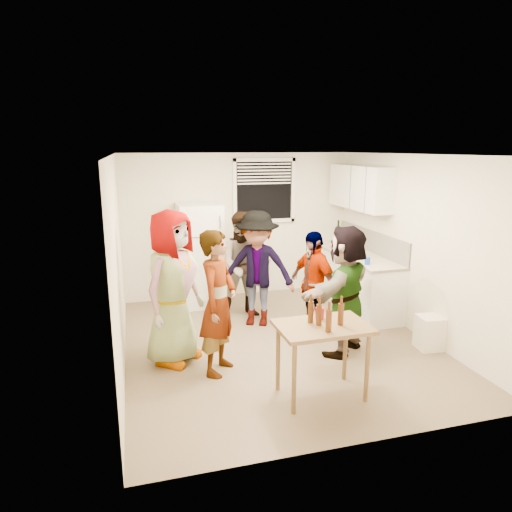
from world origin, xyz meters
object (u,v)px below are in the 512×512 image
object	(u,v)px
trash_bin	(430,331)
serving_table	(320,395)
guest_back_left	(245,316)
guest_black	(311,334)
beer_bottle_counter	(362,259)
blue_cup	(367,265)
guest_stripe	(220,370)
guest_orange	(343,351)
red_cup	(319,319)
guest_grey	(176,360)
guest_back_right	(257,324)
beer_bottle_table	(319,325)
kettle	(352,253)
refrigerator	(200,255)
wine_bottle	(338,243)

from	to	relation	value
trash_bin	serving_table	world-z (taller)	trash_bin
guest_back_left	guest_black	world-z (taller)	guest_back_left
beer_bottle_counter	blue_cup	distance (m)	0.35
guest_stripe	trash_bin	bearing A→B (deg)	-58.96
guest_orange	red_cup	bearing A→B (deg)	8.41
guest_grey	guest_back_right	xyz separation A→B (m)	(1.30, 0.89, 0.00)
guest_back_right	guest_orange	bearing A→B (deg)	-30.96
serving_table	guest_black	xyz separation A→B (m)	(0.52, 1.54, 0.00)
serving_table	red_cup	bearing A→B (deg)	77.96
guest_stripe	guest_orange	xyz separation A→B (m)	(1.65, 0.10, 0.00)
guest_orange	beer_bottle_table	bearing A→B (deg)	10.89
serving_table	beer_bottle_table	size ratio (longest dim) A/B	4.25
guest_grey	red_cup	bearing A→B (deg)	-84.85
guest_stripe	guest_back_right	size ratio (longest dim) A/B	0.99
kettle	guest_orange	world-z (taller)	kettle
blue_cup	guest_black	world-z (taller)	blue_cup
guest_grey	guest_orange	world-z (taller)	guest_grey
guest_grey	kettle	bearing A→B (deg)	-25.35
guest_grey	guest_stripe	world-z (taller)	guest_grey
trash_bin	guest_orange	distance (m)	1.18
beer_bottle_table	guest_back_right	world-z (taller)	beer_bottle_table
refrigerator	serving_table	bearing A→B (deg)	-76.68
wine_bottle	trash_bin	world-z (taller)	wine_bottle
trash_bin	beer_bottle_table	world-z (taller)	beer_bottle_table
red_cup	guest_back_left	bearing A→B (deg)	95.76
guest_grey	guest_black	size ratio (longest dim) A/B	1.27
serving_table	guest_back_right	bearing A→B (deg)	92.93
guest_back_left	guest_orange	xyz separation A→B (m)	(0.91, -1.59, 0.00)
guest_black	guest_grey	bearing A→B (deg)	-99.78
red_cup	guest_grey	bearing A→B (deg)	143.34
trash_bin	beer_bottle_table	distance (m)	2.08
beer_bottle_table	red_cup	distance (m)	0.18
kettle	red_cup	world-z (taller)	kettle
guest_stripe	red_cup	bearing A→B (deg)	-90.26
beer_bottle_counter	guest_black	distance (m)	1.50
trash_bin	guest_orange	size ratio (longest dim) A/B	0.27
kettle	guest_back_left	distance (m)	2.04
serving_table	beer_bottle_counter	bearing A→B (deg)	53.37
beer_bottle_counter	guest_orange	world-z (taller)	beer_bottle_counter
red_cup	guest_back_left	distance (m)	2.49
refrigerator	guest_grey	size ratio (longest dim) A/B	0.90
kettle	red_cup	bearing A→B (deg)	-122.80
refrigerator	guest_stripe	size ratio (longest dim) A/B	1.00
refrigerator	trash_bin	size ratio (longest dim) A/B	3.83
serving_table	red_cup	distance (m)	0.82
trash_bin	guest_orange	bearing A→B (deg)	168.72
beer_bottle_counter	guest_black	world-z (taller)	beer_bottle_counter
wine_bottle	trash_bin	xyz separation A→B (m)	(0.11, -2.60, -0.65)
wine_bottle	serving_table	bearing A→B (deg)	-117.58
beer_bottle_table	refrigerator	bearing A→B (deg)	102.65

